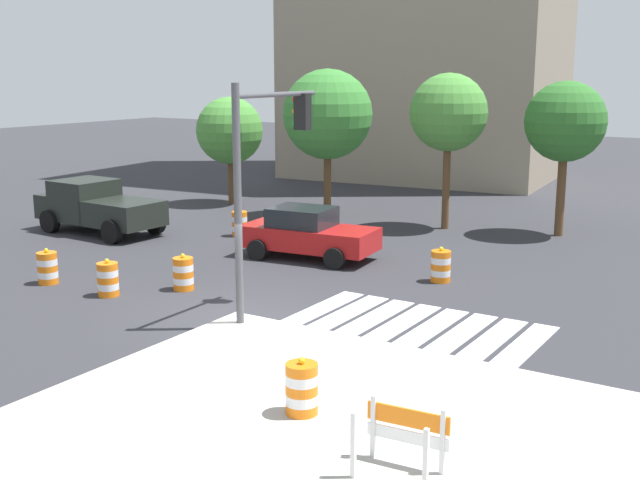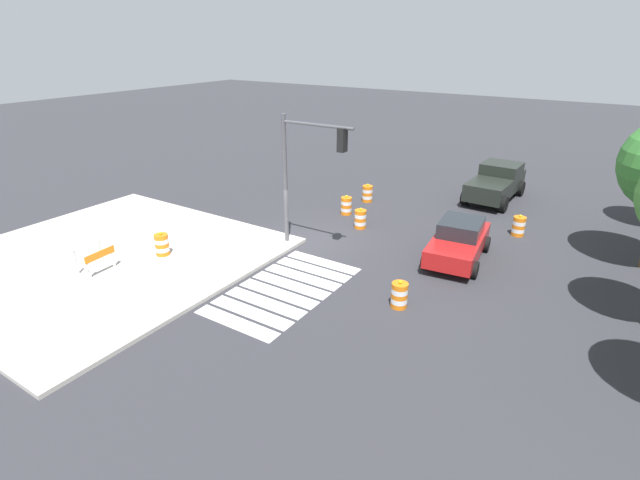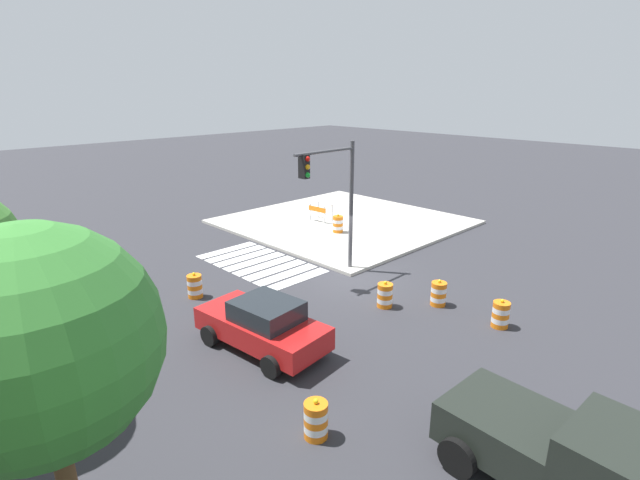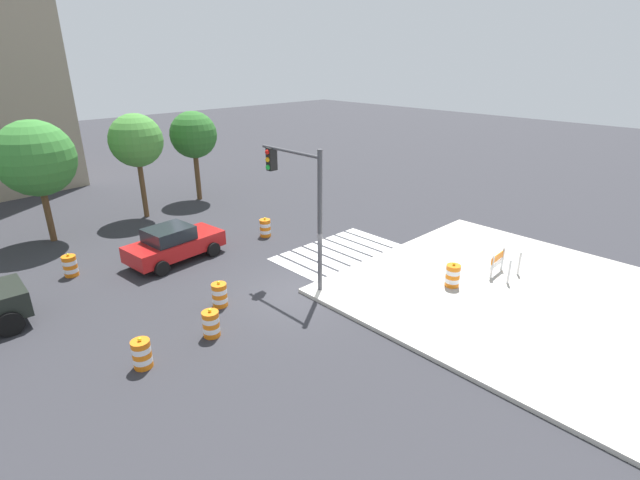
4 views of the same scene
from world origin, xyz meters
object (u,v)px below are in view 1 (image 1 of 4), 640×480
object	(u,v)px
street_tree_streetside_mid	(328,115)
traffic_barrel_median_near	(183,274)
street_tree_streetside_near	(230,131)
traffic_barrel_median_far	(48,268)
construction_barricade	(404,433)
sports_car	(307,233)
pickup_truck	(95,206)
traffic_barrel_far_curb	(240,224)
traffic_light_pole	(266,157)
traffic_barrel_on_sidewalk	(302,388)
traffic_barrel_crosswalk_end	(441,266)
street_tree_corner_lot	(449,113)
street_tree_streetside_far	(565,122)
traffic_barrel_near_corner	(108,279)

from	to	relation	value
street_tree_streetside_mid	traffic_barrel_median_near	bearing A→B (deg)	-78.01
street_tree_streetside_near	traffic_barrel_median_near	bearing A→B (deg)	-56.83
traffic_barrel_median_far	construction_barricade	size ratio (longest dim) A/B	0.79
sports_car	street_tree_streetside_mid	distance (m)	8.00
pickup_truck	traffic_barrel_far_curb	size ratio (longest dim) A/B	5.13
sports_car	construction_barricade	bearing A→B (deg)	-51.28
traffic_light_pole	traffic_barrel_on_sidewalk	bearing A→B (deg)	-48.71
sports_car	traffic_barrel_median_near	size ratio (longest dim) A/B	4.38
traffic_barrel_crosswalk_end	street_tree_corner_lot	xyz separation A→B (m)	(-3.02, 7.28, 3.90)
traffic_barrel_on_sidewalk	traffic_light_pole	world-z (taller)	traffic_light_pole
street_tree_streetside_far	street_tree_streetside_mid	bearing A→B (deg)	-171.69
traffic_barrel_median_near	traffic_barrel_on_sidewalk	distance (m)	9.07
traffic_barrel_near_corner	traffic_barrel_median_far	bearing A→B (deg)	-179.37
traffic_light_pole	street_tree_streetside_far	distance (m)	13.91
sports_car	traffic_barrel_crosswalk_end	xyz separation A→B (m)	(4.81, -0.44, -0.36)
traffic_barrel_on_sidewalk	traffic_light_pole	bearing A→B (deg)	131.29
pickup_truck	traffic_light_pole	size ratio (longest dim) A/B	0.95
pickup_truck	traffic_barrel_median_far	world-z (taller)	pickup_truck
traffic_barrel_median_near	traffic_barrel_median_far	world-z (taller)	same
traffic_barrel_median_far	street_tree_corner_lot	distance (m)	15.28
traffic_barrel_median_far	traffic_barrel_far_curb	distance (m)	8.12
traffic_barrel_median_far	street_tree_streetside_far	world-z (taller)	street_tree_streetside_far
pickup_truck	traffic_barrel_near_corner	xyz separation A→B (m)	(6.78, -5.80, -0.52)
traffic_barrel_on_sidewalk	street_tree_streetside_far	distance (m)	18.44
traffic_barrel_median_far	street_tree_corner_lot	xyz separation A→B (m)	(6.29, 13.37, 3.90)
construction_barricade	traffic_light_pole	size ratio (longest dim) A/B	0.24
sports_car	traffic_barrel_median_near	world-z (taller)	sports_car
traffic_barrel_near_corner	traffic_barrel_far_curb	xyz separation A→B (m)	(-1.84, 8.08, 0.00)
traffic_barrel_far_curb	street_tree_corner_lot	world-z (taller)	street_tree_corner_lot
traffic_barrel_crosswalk_end	traffic_light_pole	bearing A→B (deg)	-113.36
traffic_barrel_near_corner	street_tree_corner_lot	distance (m)	14.44
traffic_barrel_on_sidewalk	traffic_barrel_far_curb	bearing A→B (deg)	131.64
traffic_barrel_crosswalk_end	street_tree_corner_lot	size ratio (longest dim) A/B	0.18
traffic_barrel_far_curb	traffic_light_pole	bearing A→B (deg)	-48.13
traffic_barrel_crosswalk_end	street_tree_streetside_near	xyz separation A→B (m)	(-13.46, 7.43, 2.82)
traffic_barrel_crosswalk_end	traffic_barrel_on_sidewalk	world-z (taller)	traffic_barrel_on_sidewalk
traffic_barrel_crosswalk_end	sports_car	bearing A→B (deg)	174.73
traffic_light_pole	street_tree_streetside_mid	distance (m)	13.50
pickup_truck	traffic_barrel_median_near	xyz separation A→B (m)	(8.08, -4.28, -0.52)
sports_car	traffic_barrel_crosswalk_end	world-z (taller)	sports_car
traffic_barrel_median_far	street_tree_streetside_near	distance (m)	14.43
construction_barricade	pickup_truck	bearing A→B (deg)	149.73
street_tree_streetside_mid	street_tree_corner_lot	bearing A→B (deg)	3.80
traffic_barrel_crosswalk_end	traffic_barrel_far_curb	distance (m)	9.00
sports_car	traffic_light_pole	distance (m)	6.96
sports_car	traffic_barrel_median_near	xyz separation A→B (m)	(-0.82, -4.99, -0.36)
traffic_barrel_median_far	street_tree_corner_lot	size ratio (longest dim) A/B	0.18
street_tree_streetside_far	traffic_barrel_on_sidewalk	bearing A→B (deg)	-87.68
sports_car	traffic_barrel_near_corner	bearing A→B (deg)	-108.03
traffic_barrel_crosswalk_end	street_tree_streetside_far	size ratio (longest dim) A/B	0.18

